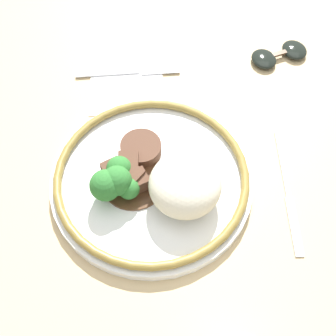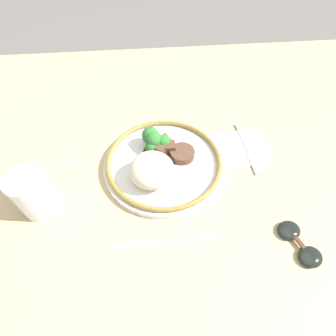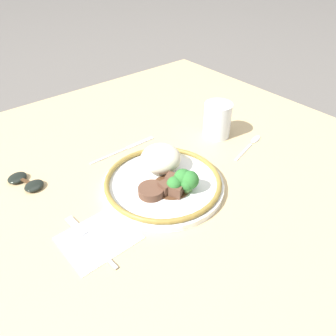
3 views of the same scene
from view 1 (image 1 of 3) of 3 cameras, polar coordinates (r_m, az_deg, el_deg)
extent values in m
plane|color=#5B5651|center=(0.72, 1.13, -0.32)|extent=(8.00, 8.00, 0.00)
cube|color=tan|center=(0.71, 1.16, 0.32)|extent=(1.38, 1.21, 0.03)
cube|color=white|center=(0.79, -5.05, 10.50)|extent=(0.14, 0.12, 0.00)
cylinder|color=white|center=(0.67, -1.99, -1.64)|extent=(0.29, 0.29, 0.01)
torus|color=olive|center=(0.66, -2.03, -1.06)|extent=(0.28, 0.28, 0.01)
ellipsoid|color=beige|center=(0.62, 2.10, -2.08)|extent=(0.10, 0.10, 0.06)
cylinder|color=brown|center=(0.68, -3.31, 2.38)|extent=(0.06, 0.06, 0.02)
cylinder|color=#51331E|center=(0.66, -4.20, -1.68)|extent=(0.09, 0.09, 0.00)
cube|color=brown|center=(0.65, -4.62, -1.25)|extent=(0.04, 0.04, 0.03)
cube|color=brown|center=(0.65, -3.66, -1.66)|extent=(0.04, 0.04, 0.03)
cube|color=brown|center=(0.66, -4.92, -0.21)|extent=(0.03, 0.03, 0.02)
cube|color=brown|center=(0.66, -4.82, 0.45)|extent=(0.03, 0.03, 0.03)
cube|color=brown|center=(0.66, -6.64, -0.46)|extent=(0.04, 0.04, 0.03)
cube|color=brown|center=(0.65, -4.11, -1.30)|extent=(0.03, 0.03, 0.02)
cylinder|color=#5B8E47|center=(0.66, -5.83, -0.97)|extent=(0.01, 0.01, 0.01)
sphere|color=#2D702D|center=(0.65, -5.97, -0.09)|extent=(0.04, 0.04, 0.04)
cylinder|color=#5B8E47|center=(0.65, -7.40, -3.17)|extent=(0.02, 0.02, 0.02)
sphere|color=#2D702D|center=(0.63, -7.64, -2.11)|extent=(0.04, 0.04, 0.04)
cylinder|color=#5B8E47|center=(0.65, -7.56, -2.47)|extent=(0.01, 0.01, 0.02)
sphere|color=#2D702D|center=(0.63, -7.75, -1.61)|extent=(0.03, 0.03, 0.03)
cylinder|color=#5B8E47|center=(0.65, -6.07, -2.63)|extent=(0.01, 0.01, 0.02)
sphere|color=#2D702D|center=(0.63, -6.27, -1.55)|extent=(0.04, 0.04, 0.04)
cylinder|color=#5B8E47|center=(0.65, -4.71, -3.22)|extent=(0.01, 0.01, 0.01)
sphere|color=#2D702D|center=(0.63, -4.81, -2.52)|extent=(0.03, 0.03, 0.03)
cube|color=#B7B7BC|center=(0.81, -7.38, 11.32)|extent=(0.01, 0.11, 0.00)
cube|color=#B7B7BC|center=(0.81, -0.92, 11.82)|extent=(0.02, 0.07, 0.00)
cube|color=#B7B7BC|center=(0.71, 13.80, 0.46)|extent=(0.12, 0.01, 0.00)
cube|color=#B7B7BC|center=(0.67, 15.14, -6.86)|extent=(0.09, 0.01, 0.00)
ellipsoid|color=black|center=(0.83, 11.60, 12.89)|extent=(0.06, 0.05, 0.01)
ellipsoid|color=black|center=(0.86, 15.16, 13.73)|extent=(0.06, 0.05, 0.01)
cube|color=#472D19|center=(0.85, 13.43, 13.42)|extent=(0.02, 0.03, 0.00)
camera|label=2|loc=(0.50, 56.95, 27.28)|focal=28.00mm
camera|label=3|loc=(0.86, -49.01, 39.79)|focal=35.00mm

